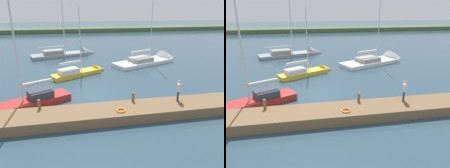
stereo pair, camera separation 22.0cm
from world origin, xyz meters
TOP-DOWN VIEW (x-y plane):
  - ground_plane at (0.00, 0.00)m, footprint 200.00×200.00m
  - far_shoreline at (0.00, -52.21)m, footprint 180.00×8.00m
  - dock_pier at (0.00, 4.63)m, footprint 27.40×2.57m
  - mooring_post_near at (-2.74, 3.73)m, footprint 0.21×0.21m
  - mooring_post_far at (4.11, 3.73)m, footprint 0.21×0.21m
  - life_ring_buoy at (-1.47, 5.14)m, footprint 0.66×0.66m
  - sailboat_inner_slip at (1.60, -17.22)m, footprint 10.62×5.20m
  - sailboat_far_left at (-10.18, -10.51)m, footprint 11.00×6.88m
  - sailboat_far_right at (6.04, 1.92)m, footprint 7.60×4.98m
  - sailboat_behind_pier at (0.38, -6.44)m, footprint 6.94×4.73m
  - person_on_dock at (-6.13, 4.26)m, footprint 0.41×0.57m

SIDE VIEW (x-z plane):
  - ground_plane at x=0.00m, z-range 0.00..0.00m
  - far_shoreline at x=0.00m, z-range -1.20..1.20m
  - sailboat_far_left at x=-10.18m, z-range -6.55..6.75m
  - sailboat_inner_slip at x=1.60m, z-range -6.46..6.76m
  - sailboat_behind_pier at x=0.38m, z-range -3.93..4.35m
  - sailboat_far_right at x=6.04m, z-range -4.60..5.09m
  - dock_pier at x=0.00m, z-range 0.00..0.73m
  - life_ring_buoy at x=-1.47m, z-range 0.73..0.83m
  - mooring_post_near at x=-2.74m, z-range 0.73..1.43m
  - mooring_post_far at x=4.11m, z-range 0.73..1.44m
  - person_on_dock at x=-6.13m, z-range 0.85..2.52m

